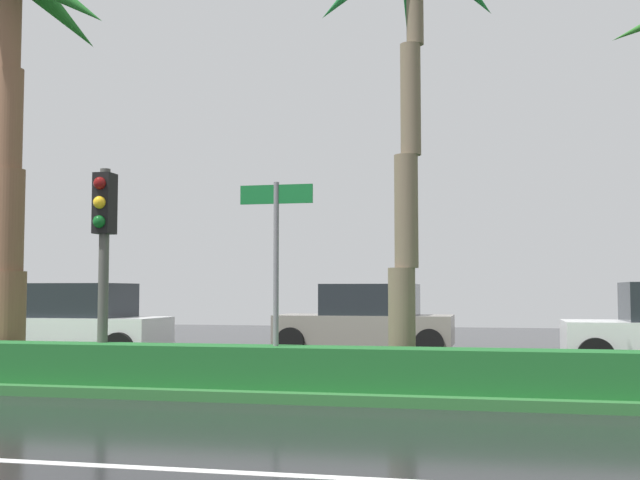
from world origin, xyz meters
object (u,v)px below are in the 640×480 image
at_px(car_in_traffic_second, 366,320).
at_px(street_name_sign, 276,255).
at_px(traffic_signal_median_left, 104,234).
at_px(car_in_traffic_leading, 72,323).
at_px(palm_tree_mid_left, 11,45).

bearing_deg(car_in_traffic_second, street_name_sign, 89.87).
bearing_deg(traffic_signal_median_left, car_in_traffic_second, 70.26).
xyz_separation_m(traffic_signal_median_left, car_in_traffic_leading, (-3.37, 5.01, -1.61)).
bearing_deg(car_in_traffic_second, car_in_traffic_leading, 25.80).
height_order(palm_tree_mid_left, car_in_traffic_leading, palm_tree_mid_left).
height_order(palm_tree_mid_left, traffic_signal_median_left, palm_tree_mid_left).
bearing_deg(street_name_sign, car_in_traffic_second, 89.87).
distance_m(traffic_signal_median_left, car_in_traffic_second, 8.68).
xyz_separation_m(car_in_traffic_leading, car_in_traffic_second, (6.25, 3.02, 0.00)).
height_order(traffic_signal_median_left, street_name_sign, traffic_signal_median_left).
bearing_deg(car_in_traffic_leading, car_in_traffic_second, -154.20).
distance_m(traffic_signal_median_left, street_name_sign, 2.89).
distance_m(street_name_sign, car_in_traffic_leading, 8.21).
distance_m(palm_tree_mid_left, car_in_traffic_second, 10.25).
xyz_separation_m(street_name_sign, car_in_traffic_leading, (-6.23, 5.20, -1.25)).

